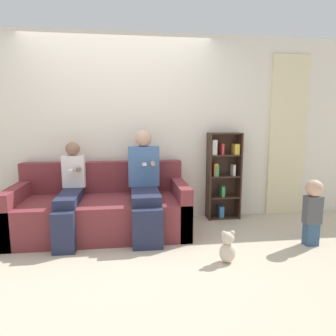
# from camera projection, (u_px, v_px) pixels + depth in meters

# --- Properties ---
(ground_plane) EXTENTS (14.00, 14.00, 0.00)m
(ground_plane) POSITION_uv_depth(u_px,v_px,m) (120.00, 250.00, 3.25)
(ground_plane) COLOR beige
(back_wall) EXTENTS (10.00, 0.06, 2.55)m
(back_wall) POSITION_uv_depth(u_px,v_px,m) (120.00, 129.00, 4.11)
(back_wall) COLOR silver
(back_wall) RESTS_ON ground_plane
(curtain_panel) EXTENTS (0.56, 0.04, 2.32)m
(curtain_panel) POSITION_uv_depth(u_px,v_px,m) (287.00, 137.00, 4.39)
(curtain_panel) COLOR beige
(curtain_panel) RESTS_ON ground_plane
(couch) EXTENTS (2.10, 0.95, 0.85)m
(couch) POSITION_uv_depth(u_px,v_px,m) (102.00, 210.00, 3.74)
(couch) COLOR maroon
(couch) RESTS_ON ground_plane
(adult_seated) EXTENTS (0.39, 0.90, 1.27)m
(adult_seated) POSITION_uv_depth(u_px,v_px,m) (145.00, 182.00, 3.66)
(adult_seated) COLOR #232842
(adult_seated) RESTS_ON ground_plane
(child_seated) EXTENTS (0.28, 0.91, 1.13)m
(child_seated) POSITION_uv_depth(u_px,v_px,m) (70.00, 192.00, 3.51)
(child_seated) COLOR #232842
(child_seated) RESTS_ON ground_plane
(toddler_standing) EXTENTS (0.19, 0.19, 0.75)m
(toddler_standing) POSITION_uv_depth(u_px,v_px,m) (313.00, 207.00, 3.33)
(toddler_standing) COLOR #335170
(toddler_standing) RESTS_ON ground_plane
(bookshelf) EXTENTS (0.46, 0.22, 1.23)m
(bookshelf) POSITION_uv_depth(u_px,v_px,m) (223.00, 174.00, 4.27)
(bookshelf) COLOR #3D281E
(bookshelf) RESTS_ON ground_plane
(teddy_bear) EXTENTS (0.16, 0.13, 0.33)m
(teddy_bear) POSITION_uv_depth(u_px,v_px,m) (228.00, 248.00, 2.95)
(teddy_bear) COLOR beige
(teddy_bear) RESTS_ON ground_plane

